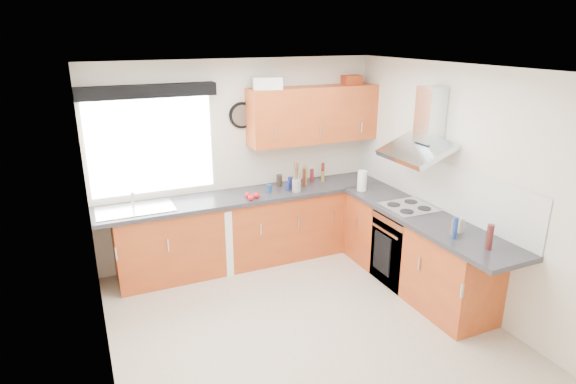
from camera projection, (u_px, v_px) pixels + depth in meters
name	position (u px, v px, depth m)	size (l,w,h in m)	color
ground_plane	(300.00, 322.00, 4.87)	(3.60, 3.60, 0.00)	beige
ceiling	(302.00, 69.00, 4.08)	(3.60, 3.60, 0.02)	white
wall_back	(239.00, 161.00, 6.03)	(3.60, 0.02, 2.50)	silver
wall_front	(429.00, 301.00, 2.92)	(3.60, 0.02, 2.50)	silver
wall_left	(94.00, 239.00, 3.78)	(0.02, 3.60, 2.50)	silver
wall_right	(451.00, 183.00, 5.17)	(0.02, 3.60, 2.50)	silver
window	(151.00, 146.00, 5.52)	(1.40, 0.02, 1.10)	white
window_blind	(148.00, 91.00, 5.24)	(1.50, 0.18, 0.14)	black
splashback	(432.00, 182.00, 5.45)	(0.01, 3.00, 0.54)	white
base_cab_back	(241.00, 231.00, 6.00)	(3.00, 0.58, 0.86)	#A14018
base_cab_corner	(351.00, 213.00, 6.62)	(0.60, 0.60, 0.86)	#A14018
base_cab_right	(414.00, 251.00, 5.45)	(0.58, 2.10, 0.86)	#A14018
worktop_back	(248.00, 196.00, 5.89)	(3.60, 0.62, 0.05)	#27272C
worktop_right	(426.00, 219.00, 5.17)	(0.62, 2.42, 0.05)	#27272C
sink	(135.00, 206.00, 5.35)	(0.84, 0.46, 0.10)	silver
oven	(405.00, 247.00, 5.58)	(0.56, 0.58, 0.85)	black
hob_plate	(409.00, 207.00, 5.42)	(0.52, 0.52, 0.01)	silver
extractor_hood	(423.00, 132.00, 5.19)	(0.52, 0.78, 0.66)	silver
upper_cabinets	(313.00, 115.00, 6.07)	(1.70, 0.35, 0.70)	#A14018
washing_machine	(237.00, 233.00, 6.00)	(0.57, 0.55, 0.83)	white
wall_clock	(242.00, 115.00, 5.83)	(0.32, 0.32, 0.04)	black
casserole	(267.00, 83.00, 5.68)	(0.34, 0.25, 0.14)	white
storage_box	(351.00, 79.00, 6.26)	(0.24, 0.20, 0.11)	#B23F1A
utensil_pot	(296.00, 185.00, 5.96)	(0.11, 0.11, 0.15)	gray
kitchen_roll	(362.00, 181.00, 5.98)	(0.12, 0.12, 0.25)	white
tomato_cluster	(252.00, 196.00, 5.69)	(0.16, 0.16, 0.07)	red
jar_0	(304.00, 178.00, 6.14)	(0.04, 0.04, 0.23)	#511A11
jar_1	(323.00, 177.00, 6.33)	(0.04, 0.04, 0.14)	olive
jar_2	(287.00, 186.00, 5.98)	(0.04, 0.04, 0.12)	navy
jar_3	(269.00, 189.00, 5.93)	(0.06, 0.06, 0.10)	navy
jar_4	(305.00, 175.00, 6.21)	(0.06, 0.06, 0.25)	olive
jar_5	(323.00, 171.00, 6.41)	(0.04, 0.04, 0.23)	maroon
jar_6	(312.00, 176.00, 6.32)	(0.05, 0.05, 0.18)	maroon
jar_7	(290.00, 183.00, 6.06)	(0.06, 0.06, 0.15)	#171F50
jar_8	(279.00, 180.00, 6.17)	(0.07, 0.07, 0.15)	#34261D
bottle_0	(454.00, 228.00, 4.67)	(0.05, 0.05, 0.16)	olive
bottle_1	(455.00, 228.00, 4.59)	(0.05, 0.05, 0.21)	navy
bottle_2	(490.00, 237.00, 4.36)	(0.06, 0.06, 0.24)	#531E1D
bottle_3	(461.00, 225.00, 4.74)	(0.06, 0.06, 0.15)	#ADA694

